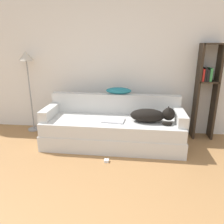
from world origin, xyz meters
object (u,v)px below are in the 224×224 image
(throw_pillow, at_px, (119,91))
(dog, at_px, (152,115))
(couch, at_px, (113,132))
(laptop, at_px, (113,120))
(floor_lamp, at_px, (27,66))
(power_adapter, at_px, (106,161))
(bookshelf, at_px, (206,87))

(throw_pillow, bearing_deg, dog, -36.16)
(couch, distance_m, dog, 0.71)
(dog, bearing_deg, laptop, -176.62)
(throw_pillow, relative_size, floor_lamp, 0.29)
(laptop, bearing_deg, dog, 8.96)
(power_adapter, bearing_deg, couch, 87.58)
(throw_pillow, xyz_separation_m, power_adapter, (-0.09, -0.92, -0.83))
(dog, height_order, throw_pillow, throw_pillow)
(dog, xyz_separation_m, throw_pillow, (-0.56, 0.41, 0.28))
(throw_pillow, distance_m, floor_lamp, 1.73)
(throw_pillow, height_order, power_adapter, throw_pillow)
(bookshelf, bearing_deg, throw_pillow, -173.68)
(power_adapter, bearing_deg, floor_lamp, 146.95)
(floor_lamp, bearing_deg, dog, -13.28)
(floor_lamp, relative_size, power_adapter, 22.31)
(dog, distance_m, laptop, 0.61)
(bookshelf, xyz_separation_m, floor_lamp, (-3.17, -0.05, 0.32))
(laptop, xyz_separation_m, power_adapter, (-0.05, -0.47, -0.45))
(couch, relative_size, laptop, 6.12)
(couch, bearing_deg, throw_pillow, 80.01)
(dog, bearing_deg, power_adapter, -141.77)
(dog, relative_size, power_adapter, 10.20)
(dog, xyz_separation_m, power_adapter, (-0.65, -0.51, -0.55))
(couch, relative_size, dog, 3.30)
(floor_lamp, bearing_deg, bookshelf, 0.82)
(power_adapter, bearing_deg, dog, 38.23)
(laptop, bearing_deg, bookshelf, 27.31)
(dog, distance_m, throw_pillow, 0.75)
(couch, height_order, throw_pillow, throw_pillow)
(laptop, distance_m, floor_lamp, 1.90)
(laptop, relative_size, throw_pillow, 0.85)
(throw_pillow, distance_m, power_adapter, 1.24)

